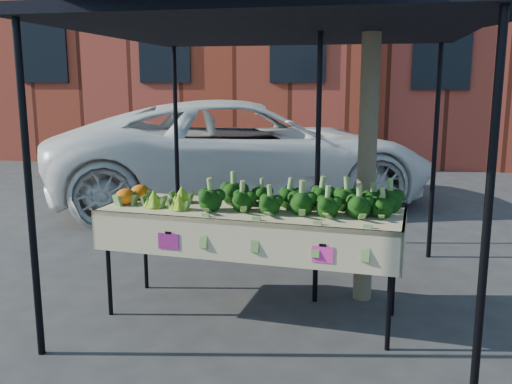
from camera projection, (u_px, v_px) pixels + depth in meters
name	position (u px, v px, depth m)	size (l,w,h in m)	color
ground	(226.00, 316.00, 4.62)	(90.00, 90.00, 0.00)	#29292C
table	(251.00, 263.00, 4.55)	(2.46, 0.99, 0.90)	#C5B591
canopy	(278.00, 144.00, 4.81)	(3.16, 3.16, 2.74)	black
broccoli_heap	(300.00, 196.00, 4.38)	(1.58, 0.55, 0.23)	black
romanesco_cluster	(171.00, 195.00, 4.56)	(0.41, 0.45, 0.18)	#A7BA28
cauliflower_pair	(133.00, 192.00, 4.72)	(0.21, 0.41, 0.16)	orange
vehicle	(244.00, 11.00, 8.32)	(2.72, 1.64, 5.89)	white
street_tree	(372.00, 31.00, 4.56)	(2.34, 2.34, 4.61)	#1E4C14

